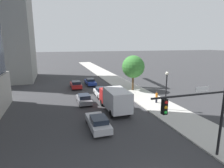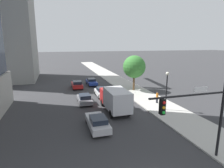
{
  "view_description": "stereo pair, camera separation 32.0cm",
  "coord_description": "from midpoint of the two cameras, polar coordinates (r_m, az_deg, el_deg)",
  "views": [
    {
      "loc": [
        -5.74,
        -7.71,
        8.78
      ],
      "look_at": [
        0.97,
        13.55,
        3.94
      ],
      "focal_mm": 30.13,
      "sensor_mm": 36.0,
      "label": 1
    },
    {
      "loc": [
        -5.44,
        -7.81,
        8.78
      ],
      "look_at": [
        0.97,
        13.55,
        3.94
      ],
      "focal_mm": 30.13,
      "sensor_mm": 36.0,
      "label": 2
    }
  ],
  "objects": [
    {
      "name": "sidewalk",
      "position": [
        32.28,
        8.87,
        -3.55
      ],
      "size": [
        5.09,
        120.0,
        0.15
      ],
      "primitive_type": "cube",
      "color": "#B2AFA8",
      "rests_on": "ground"
    },
    {
      "name": "construction_building",
      "position": [
        52.31,
        -30.66,
        17.11
      ],
      "size": [
        13.07,
        15.66,
        36.48
      ],
      "color": "gray",
      "rests_on": "ground"
    },
    {
      "name": "traffic_light_pole",
      "position": [
        14.8,
        24.29,
        -7.15
      ],
      "size": [
        6.22,
        0.48,
        5.91
      ],
      "color": "black",
      "rests_on": "sidewalk"
    },
    {
      "name": "street_lamp",
      "position": [
        25.33,
        15.83,
        -0.19
      ],
      "size": [
        0.44,
        0.44,
        5.07
      ],
      "color": "black",
      "rests_on": "sidewalk"
    },
    {
      "name": "street_tree",
      "position": [
        34.95,
        6.21,
        5.21
      ],
      "size": [
        4.16,
        4.16,
        6.49
      ],
      "color": "brown",
      "rests_on": "sidewalk"
    },
    {
      "name": "car_silver",
      "position": [
        20.02,
        -4.71,
        -11.52
      ],
      "size": [
        1.88,
        4.78,
        1.46
      ],
      "color": "#B7B7BC",
      "rests_on": "ground"
    },
    {
      "name": "car_white",
      "position": [
        31.68,
        -3.62,
        -2.46
      ],
      "size": [
        1.82,
        4.12,
        1.53
      ],
      "color": "silver",
      "rests_on": "ground"
    },
    {
      "name": "car_blue",
      "position": [
        40.72,
        -6.84,
        0.7
      ],
      "size": [
        1.82,
        4.79,
        1.38
      ],
      "color": "#233D9E",
      "rests_on": "ground"
    },
    {
      "name": "car_gray",
      "position": [
        28.37,
        -8.79,
        -4.49
      ],
      "size": [
        1.84,
        4.44,
        1.38
      ],
      "color": "slate",
      "rests_on": "ground"
    },
    {
      "name": "car_red",
      "position": [
        37.96,
        -11.13,
        -0.2
      ],
      "size": [
        1.91,
        4.36,
        1.54
      ],
      "color": "red",
      "rests_on": "ground"
    },
    {
      "name": "box_truck",
      "position": [
        24.52,
        0.57,
        -4.48
      ],
      "size": [
        2.5,
        6.69,
        3.08
      ],
      "color": "#B21E1E",
      "rests_on": "ground"
    },
    {
      "name": "pedestrian_orange_shirt",
      "position": [
        28.55,
        13.05,
        -3.91
      ],
      "size": [
        0.34,
        0.34,
        1.66
      ],
      "color": "black",
      "rests_on": "sidewalk"
    }
  ]
}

